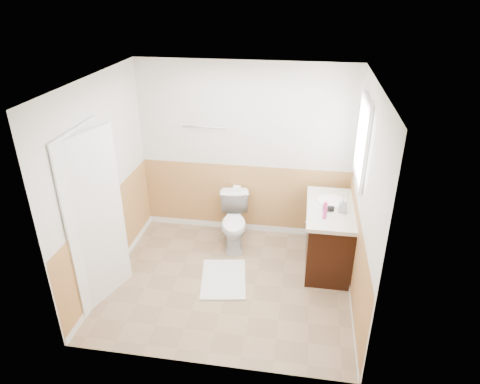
% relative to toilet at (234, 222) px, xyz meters
% --- Properties ---
extents(floor, '(3.00, 3.00, 0.00)m').
position_rel_toilet_xyz_m(floor, '(0.08, -0.86, -0.36)').
color(floor, '#8C7051').
rests_on(floor, ground).
extents(ceiling, '(3.00, 3.00, 0.00)m').
position_rel_toilet_xyz_m(ceiling, '(0.08, -0.86, 2.14)').
color(ceiling, white).
rests_on(ceiling, floor).
extents(wall_back, '(3.00, 0.00, 3.00)m').
position_rel_toilet_xyz_m(wall_back, '(0.08, 0.44, 0.89)').
color(wall_back, silver).
rests_on(wall_back, floor).
extents(wall_front, '(3.00, 0.00, 3.00)m').
position_rel_toilet_xyz_m(wall_front, '(0.08, -2.16, 0.89)').
color(wall_front, silver).
rests_on(wall_front, floor).
extents(wall_left, '(0.00, 3.00, 3.00)m').
position_rel_toilet_xyz_m(wall_left, '(-1.42, -0.86, 0.89)').
color(wall_left, silver).
rests_on(wall_left, floor).
extents(wall_right, '(0.00, 3.00, 3.00)m').
position_rel_toilet_xyz_m(wall_right, '(1.58, -0.86, 0.89)').
color(wall_right, silver).
rests_on(wall_right, floor).
extents(wainscot_back, '(3.00, 0.00, 3.00)m').
position_rel_toilet_xyz_m(wainscot_back, '(0.08, 0.43, 0.14)').
color(wainscot_back, '#BE7F4C').
rests_on(wainscot_back, floor).
extents(wainscot_front, '(3.00, 0.00, 3.00)m').
position_rel_toilet_xyz_m(wainscot_front, '(0.08, -2.14, 0.14)').
color(wainscot_front, '#BE7F4C').
rests_on(wainscot_front, floor).
extents(wainscot_left, '(0.00, 2.60, 2.60)m').
position_rel_toilet_xyz_m(wainscot_left, '(-1.41, -0.86, 0.14)').
color(wainscot_left, '#BE7F4C').
rests_on(wainscot_left, floor).
extents(wainscot_right, '(0.00, 2.60, 2.60)m').
position_rel_toilet_xyz_m(wainscot_right, '(1.57, -0.86, 0.14)').
color(wainscot_right, '#BE7F4C').
rests_on(wainscot_right, floor).
extents(toilet, '(0.52, 0.77, 0.73)m').
position_rel_toilet_xyz_m(toilet, '(0.00, 0.00, 0.00)').
color(toilet, white).
rests_on(toilet, floor).
extents(bath_mat, '(0.67, 0.88, 0.02)m').
position_rel_toilet_xyz_m(bath_mat, '(0.00, -0.82, -0.35)').
color(bath_mat, white).
rests_on(bath_mat, floor).
extents(vanity_cabinet, '(0.55, 1.10, 0.80)m').
position_rel_toilet_xyz_m(vanity_cabinet, '(1.29, -0.26, 0.04)').
color(vanity_cabinet, black).
rests_on(vanity_cabinet, floor).
extents(vanity_knob_left, '(0.03, 0.03, 0.03)m').
position_rel_toilet_xyz_m(vanity_knob_left, '(0.99, -0.36, 0.19)').
color(vanity_knob_left, silver).
rests_on(vanity_knob_left, vanity_cabinet).
extents(vanity_knob_right, '(0.03, 0.03, 0.03)m').
position_rel_toilet_xyz_m(vanity_knob_right, '(0.99, -0.16, 0.19)').
color(vanity_knob_right, silver).
rests_on(vanity_knob_right, vanity_cabinet).
extents(countertop, '(0.60, 1.15, 0.05)m').
position_rel_toilet_xyz_m(countertop, '(1.28, -0.26, 0.46)').
color(countertop, silver).
rests_on(countertop, vanity_cabinet).
extents(sink_basin, '(0.36, 0.36, 0.02)m').
position_rel_toilet_xyz_m(sink_basin, '(1.29, -0.11, 0.50)').
color(sink_basin, white).
rests_on(sink_basin, countertop).
extents(faucet, '(0.02, 0.02, 0.14)m').
position_rel_toilet_xyz_m(faucet, '(1.47, -0.11, 0.56)').
color(faucet, white).
rests_on(faucet, countertop).
extents(lotion_bottle, '(0.05, 0.05, 0.22)m').
position_rel_toilet_xyz_m(lotion_bottle, '(1.19, -0.55, 0.60)').
color(lotion_bottle, '#E03A8C').
rests_on(lotion_bottle, countertop).
extents(soap_dispenser, '(0.10, 0.10, 0.18)m').
position_rel_toilet_xyz_m(soap_dispenser, '(1.41, -0.37, 0.58)').
color(soap_dispenser, gray).
rests_on(soap_dispenser, countertop).
extents(hair_dryer_body, '(0.14, 0.07, 0.07)m').
position_rel_toilet_xyz_m(hair_dryer_body, '(1.24, -0.36, 0.52)').
color(hair_dryer_body, black).
rests_on(hair_dryer_body, countertop).
extents(hair_dryer_handle, '(0.03, 0.03, 0.07)m').
position_rel_toilet_xyz_m(hair_dryer_handle, '(1.21, -0.35, 0.49)').
color(hair_dryer_handle, black).
rests_on(hair_dryer_handle, countertop).
extents(mirror_panel, '(0.02, 0.35, 0.90)m').
position_rel_toilet_xyz_m(mirror_panel, '(1.55, 0.24, 1.19)').
color(mirror_panel, silver).
rests_on(mirror_panel, wall_right).
extents(window_frame, '(0.04, 0.80, 1.00)m').
position_rel_toilet_xyz_m(window_frame, '(1.55, -0.27, 1.39)').
color(window_frame, white).
rests_on(window_frame, wall_right).
extents(window_glass, '(0.01, 0.70, 0.90)m').
position_rel_toilet_xyz_m(window_glass, '(1.56, -0.27, 1.39)').
color(window_glass, white).
rests_on(window_glass, wall_right).
extents(door, '(0.29, 0.78, 2.04)m').
position_rel_toilet_xyz_m(door, '(-1.32, -1.31, 0.66)').
color(door, white).
rests_on(door, wall_left).
extents(door_frame, '(0.02, 0.92, 2.10)m').
position_rel_toilet_xyz_m(door_frame, '(-1.40, -1.31, 0.67)').
color(door_frame, white).
rests_on(door_frame, wall_left).
extents(door_knob, '(0.06, 0.06, 0.06)m').
position_rel_toilet_xyz_m(door_knob, '(-1.26, -0.98, 0.59)').
color(door_knob, silver).
rests_on(door_knob, door).
extents(towel_bar, '(0.62, 0.02, 0.02)m').
position_rel_toilet_xyz_m(towel_bar, '(-0.47, 0.39, 1.24)').
color(towel_bar, silver).
rests_on(towel_bar, wall_back).
extents(tp_holder_bar, '(0.14, 0.02, 0.02)m').
position_rel_toilet_xyz_m(tp_holder_bar, '(-0.02, 0.37, 0.34)').
color(tp_holder_bar, silver).
rests_on(tp_holder_bar, wall_back).
extents(tp_roll, '(0.10, 0.11, 0.11)m').
position_rel_toilet_xyz_m(tp_roll, '(-0.02, 0.37, 0.34)').
color(tp_roll, white).
rests_on(tp_roll, tp_holder_bar).
extents(tp_sheet, '(0.10, 0.01, 0.16)m').
position_rel_toilet_xyz_m(tp_sheet, '(-0.02, 0.37, 0.23)').
color(tp_sheet, white).
rests_on(tp_sheet, tp_roll).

